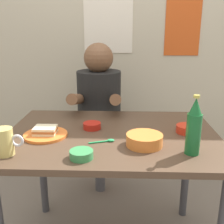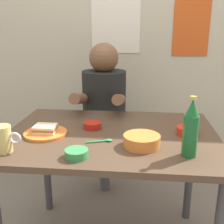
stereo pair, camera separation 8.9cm
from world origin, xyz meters
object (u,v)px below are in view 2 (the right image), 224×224
at_px(dining_table, 111,149).
at_px(person_seated, 104,99).
at_px(stool, 105,150).
at_px(sandwich, 45,129).
at_px(sambal_bowl_red, 92,125).
at_px(beer_mug, 3,139).
at_px(beer_bottle, 191,130).
at_px(plate_orange, 46,133).

relative_size(dining_table, person_seated, 1.53).
relative_size(stool, sandwich, 4.09).
relative_size(stool, sambal_bowl_red, 4.69).
bearing_deg(beer_mug, person_seated, 69.70).
height_order(stool, beer_bottle, beer_bottle).
bearing_deg(beer_mug, plate_orange, 62.57).
relative_size(dining_table, sandwich, 10.00).
xyz_separation_m(person_seated, plate_orange, (-0.22, -0.67, -0.02)).
bearing_deg(sandwich, beer_bottle, -14.36).
height_order(plate_orange, beer_mug, beer_mug).
distance_m(person_seated, beer_bottle, 0.98).
xyz_separation_m(dining_table, beer_bottle, (0.36, -0.23, 0.21)).
bearing_deg(beer_mug, stool, 69.94).
height_order(sandwich, beer_bottle, beer_bottle).
distance_m(dining_table, person_seated, 0.64).
bearing_deg(stool, sambal_bowl_red, -89.22).
bearing_deg(sambal_bowl_red, beer_bottle, -32.11).
relative_size(person_seated, beer_mug, 5.71).
distance_m(sandwich, sambal_bowl_red, 0.25).
bearing_deg(person_seated, plate_orange, -107.82).
height_order(person_seated, beer_bottle, person_seated).
bearing_deg(dining_table, beer_bottle, -32.80).
bearing_deg(sambal_bowl_red, person_seated, 90.80).
height_order(dining_table, beer_bottle, beer_bottle).
relative_size(dining_table, beer_bottle, 4.20).
relative_size(sandwich, beer_mug, 0.87).
xyz_separation_m(beer_mug, beer_bottle, (0.80, 0.04, 0.06)).
distance_m(dining_table, beer_mug, 0.55).
bearing_deg(sandwich, beer_mug, -117.43).
distance_m(sandwich, beer_mug, 0.25).
bearing_deg(beer_bottle, sambal_bowl_red, 147.89).
bearing_deg(beer_bottle, sandwich, 165.64).
bearing_deg(dining_table, sambal_bowl_red, 150.23).
bearing_deg(beer_mug, beer_bottle, 2.94).
bearing_deg(stool, beer_bottle, -61.10).
bearing_deg(plate_orange, dining_table, 9.19).
xyz_separation_m(dining_table, beer_mug, (-0.45, -0.27, 0.15)).
relative_size(dining_table, beer_mug, 8.73).
height_order(plate_orange, sambal_bowl_red, sambal_bowl_red).
bearing_deg(sandwich, person_seated, 72.18).
bearing_deg(stool, person_seated, -90.00).
xyz_separation_m(dining_table, sambal_bowl_red, (-0.11, 0.06, 0.11)).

